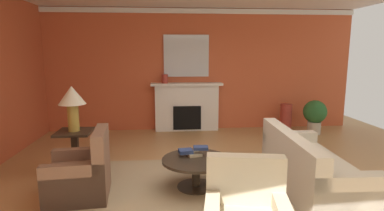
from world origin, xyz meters
name	(u,v)px	position (x,y,z in m)	size (l,w,h in m)	color
ground_plane	(217,181)	(0.00, 0.00, 0.00)	(9.75, 9.75, 0.00)	tan
wall_fireplace	(196,70)	(0.00, 3.46, 1.53)	(8.10, 0.12, 3.07)	#C65633
crown_moulding	(197,11)	(0.00, 3.38, 2.99)	(8.10, 0.08, 0.12)	white
area_rug	(196,187)	(-0.35, -0.20, 0.01)	(3.40, 2.46, 0.01)	tan
fireplace	(187,108)	(-0.26, 3.25, 0.58)	(1.80, 0.35, 1.22)	white
mantel_mirror	(186,56)	(-0.26, 3.37, 1.90)	(1.14, 0.04, 1.05)	silver
sofa	(309,170)	(1.28, -0.39, 0.30)	(0.98, 2.13, 0.85)	beige
armchair_near_window	(81,176)	(-1.96, -0.37, 0.31)	(0.87, 0.87, 0.95)	brown
coffee_table	(196,166)	(-0.35, -0.20, 0.34)	(1.00, 1.00, 0.45)	#2D2319
side_table	(75,148)	(-2.31, 0.61, 0.40)	(0.56, 0.56, 0.70)	#2D2319
table_lamp	(72,100)	(-2.31, 0.61, 1.22)	(0.44, 0.44, 0.75)	#B28E38
vase_mantel_left	(165,79)	(-0.81, 3.20, 1.33)	(0.16, 0.16, 0.22)	#9E3328
vase_tall_corner	(286,118)	(2.24, 2.95, 0.35)	(0.29, 0.29, 0.70)	#9E3328
book_red_cover	(194,154)	(-0.37, -0.06, 0.47)	(0.20, 0.18, 0.04)	tan
book_art_folio	(186,151)	(-0.50, -0.06, 0.52)	(0.20, 0.17, 0.06)	navy
book_small_novel	(201,148)	(-0.27, -0.07, 0.57)	(0.22, 0.14, 0.05)	navy
potted_plant	(315,114)	(2.84, 2.63, 0.49)	(0.56, 0.56, 0.83)	#BCB29E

